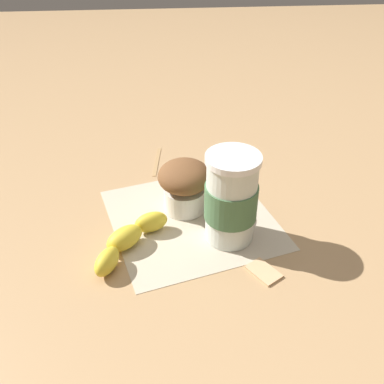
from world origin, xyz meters
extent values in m
plane|color=tan|center=(0.00, 0.00, 0.00)|extent=(3.00, 3.00, 0.00)
cube|color=beige|center=(0.00, 0.00, 0.00)|extent=(0.33, 0.33, 0.00)
cylinder|color=silver|center=(-0.06, 0.05, 0.07)|extent=(0.08, 0.08, 0.14)
cylinder|color=white|center=(-0.06, 0.05, 0.15)|extent=(0.08, 0.08, 0.01)
cylinder|color=#4C754C|center=(-0.06, 0.05, 0.07)|extent=(0.08, 0.08, 0.06)
cylinder|color=white|center=(0.01, -0.03, 0.02)|extent=(0.07, 0.07, 0.04)
ellipsoid|color=brown|center=(0.01, -0.03, 0.07)|extent=(0.09, 0.09, 0.05)
ellipsoid|color=yellow|center=(0.07, 0.03, 0.02)|extent=(0.06, 0.04, 0.04)
ellipsoid|color=yellow|center=(0.11, 0.06, 0.02)|extent=(0.07, 0.07, 0.04)
ellipsoid|color=yellow|center=(0.13, 0.11, 0.02)|extent=(0.05, 0.06, 0.04)
cube|color=#E0B27F|center=(-0.10, 0.14, 0.00)|extent=(0.05, 0.06, 0.01)
cube|color=tan|center=(0.06, -0.19, 0.00)|extent=(0.02, 0.11, 0.00)
camera|label=1|loc=(0.05, 0.60, 0.48)|focal=42.00mm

